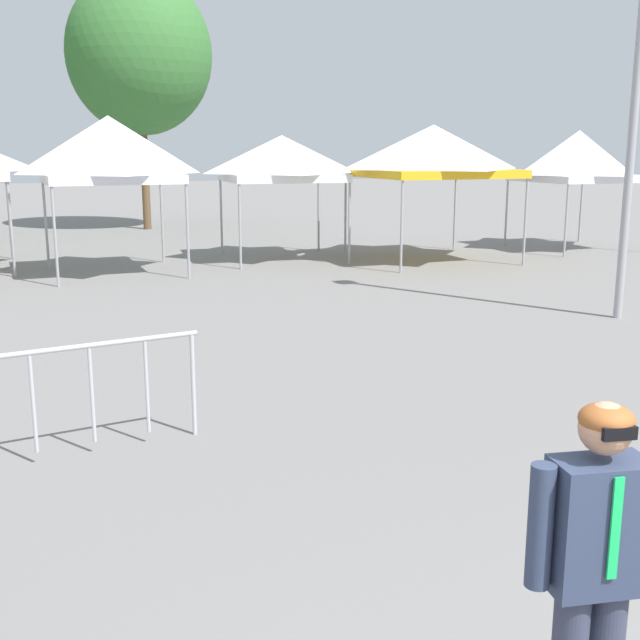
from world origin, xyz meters
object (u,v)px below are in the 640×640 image
crowd_barrier_near_person (91,377)px  canopy_tent_behind_center (578,156)px  canopy_tent_far_left (109,149)px  person_foreground (595,564)px  light_pole_opposite_side (640,38)px  canopy_tent_far_right (282,158)px  tree_behind_tents_left (139,54)px  canopy_tent_right_of_center (433,151)px

crowd_barrier_near_person → canopy_tent_behind_center: bearing=40.0°
canopy_tent_behind_center → crowd_barrier_near_person: canopy_tent_behind_center is taller
canopy_tent_far_left → person_foreground: canopy_tent_far_left is taller
light_pole_opposite_side → crowd_barrier_near_person: (-8.80, -3.45, -3.79)m
canopy_tent_far_right → person_foreground: bearing=-101.6°
tree_behind_tents_left → light_pole_opposite_side: bearing=-72.1°
light_pole_opposite_side → crowd_barrier_near_person: bearing=-158.6°
canopy_tent_behind_center → light_pole_opposite_side: light_pole_opposite_side is taller
person_foreground → light_pole_opposite_side: bearing=49.9°
canopy_tent_far_left → crowd_barrier_near_person: (-1.08, -11.24, -2.06)m
canopy_tent_behind_center → light_pole_opposite_side: (-5.14, -8.25, 1.92)m
person_foreground → crowd_barrier_near_person: bearing=112.1°
canopy_tent_behind_center → person_foreground: canopy_tent_behind_center is taller
canopy_tent_far_right → person_foreground: 17.39m
canopy_tent_behind_center → canopy_tent_far_left: bearing=-177.9°
canopy_tent_far_right → canopy_tent_far_left: bearing=-166.8°
tree_behind_tents_left → crowd_barrier_near_person: 22.27m
canopy_tent_far_left → tree_behind_tents_left: tree_behind_tents_left is taller
tree_behind_tents_left → crowd_barrier_near_person: size_ratio=4.22×
crowd_barrier_near_person → light_pole_opposite_side: bearing=21.4°
canopy_tent_right_of_center → canopy_tent_behind_center: size_ratio=1.10×
canopy_tent_far_right → person_foreground: (-3.48, -16.97, -1.55)m
canopy_tent_behind_center → crowd_barrier_near_person: bearing=-140.0°
canopy_tent_far_right → light_pole_opposite_side: light_pole_opposite_side is taller
canopy_tent_far_left → person_foreground: size_ratio=2.00×
canopy_tent_far_left → tree_behind_tents_left: 10.86m
person_foreground → tree_behind_tents_left: bearing=87.7°
canopy_tent_far_left → light_pole_opposite_side: bearing=-45.3°
canopy_tent_right_of_center → crowd_barrier_near_person: canopy_tent_right_of_center is taller
light_pole_opposite_side → tree_behind_tents_left: tree_behind_tents_left is taller
canopy_tent_far_right → canopy_tent_behind_center: bearing=-3.7°
canopy_tent_right_of_center → light_pole_opposite_side: size_ratio=0.46×
canopy_tent_far_right → crowd_barrier_near_person: size_ratio=1.53×
canopy_tent_right_of_center → crowd_barrier_near_person: bearing=-129.5°
canopy_tent_far_right → person_foreground: canopy_tent_far_right is taller
person_foreground → crowd_barrier_near_person: person_foreground is taller
light_pole_opposite_side → person_foreground: bearing=-130.1°
person_foreground → crowd_barrier_near_person: size_ratio=0.86×
canopy_tent_far_right → canopy_tent_right_of_center: size_ratio=0.86×
canopy_tent_right_of_center → canopy_tent_far_left: bearing=177.7°
person_foreground → canopy_tent_right_of_center: bearing=65.7°
canopy_tent_right_of_center → light_pole_opposite_side: bearing=-91.5°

